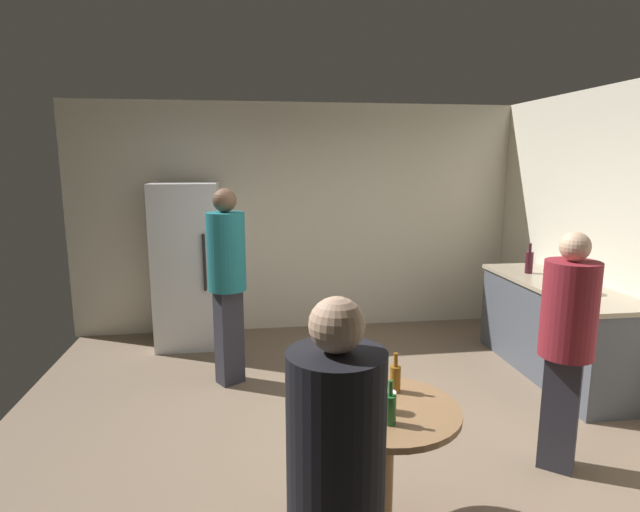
% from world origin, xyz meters
% --- Properties ---
extents(ground_plane, '(5.20, 5.20, 0.10)m').
position_xyz_m(ground_plane, '(0.00, 0.00, -0.05)').
color(ground_plane, '#7A6651').
extents(wall_back, '(5.32, 0.06, 2.70)m').
position_xyz_m(wall_back, '(0.00, 2.63, 1.35)').
color(wall_back, silver).
rests_on(wall_back, ground_plane).
extents(refrigerator, '(0.70, 0.68, 1.80)m').
position_xyz_m(refrigerator, '(-1.28, 2.20, 0.90)').
color(refrigerator, white).
rests_on(refrigerator, ground_plane).
extents(kitchen_counter, '(0.64, 1.91, 0.90)m').
position_xyz_m(kitchen_counter, '(2.28, 0.85, 0.45)').
color(kitchen_counter, '#4C515B').
rests_on(kitchen_counter, ground_plane).
extents(kettle, '(0.24, 0.17, 0.18)m').
position_xyz_m(kettle, '(2.23, 0.48, 0.97)').
color(kettle, '#B2B2B7').
rests_on(kettle, kitchen_counter).
extents(wine_bottle_on_counter, '(0.08, 0.08, 0.31)m').
position_xyz_m(wine_bottle_on_counter, '(2.22, 1.30, 1.02)').
color(wine_bottle_on_counter, '#3F141E').
rests_on(wine_bottle_on_counter, kitchen_counter).
extents(foreground_table, '(0.80, 0.80, 0.73)m').
position_xyz_m(foreground_table, '(0.10, -1.00, 0.63)').
color(foreground_table, olive).
rests_on(foreground_table, ground_plane).
extents(beer_bottle_amber, '(0.06, 0.06, 0.23)m').
position_xyz_m(beer_bottle_amber, '(0.20, -0.82, 0.82)').
color(beer_bottle_amber, '#8C5919').
rests_on(beer_bottle_amber, foreground_table).
extents(beer_bottle_brown, '(0.06, 0.06, 0.23)m').
position_xyz_m(beer_bottle_brown, '(-0.12, -0.85, 0.82)').
color(beer_bottle_brown, '#593314').
rests_on(beer_bottle_brown, foreground_table).
extents(beer_bottle_green, '(0.06, 0.06, 0.23)m').
position_xyz_m(beer_bottle_green, '(0.07, -1.17, 0.82)').
color(beer_bottle_green, '#26662D').
rests_on(beer_bottle_green, foreground_table).
extents(plastic_cup_white, '(0.08, 0.08, 0.11)m').
position_xyz_m(plastic_cup_white, '(0.10, -1.05, 0.79)').
color(plastic_cup_white, white).
rests_on(plastic_cup_white, foreground_table).
extents(person_in_teal_shirt, '(0.47, 0.47, 1.80)m').
position_xyz_m(person_in_teal_shirt, '(-0.81, 1.08, 1.06)').
color(person_in_teal_shirt, '#2D2D38').
rests_on(person_in_teal_shirt, ground_plane).
extents(person_in_black_shirt, '(0.41, 0.41, 1.60)m').
position_xyz_m(person_in_black_shirt, '(-0.33, -1.89, 0.93)').
color(person_in_black_shirt, '#2D2D38').
rests_on(person_in_black_shirt, ground_plane).
extents(person_in_maroon_shirt, '(0.48, 0.48, 1.60)m').
position_xyz_m(person_in_maroon_shirt, '(1.40, -0.58, 0.93)').
color(person_in_maroon_shirt, '#2D2D38').
rests_on(person_in_maroon_shirt, ground_plane).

